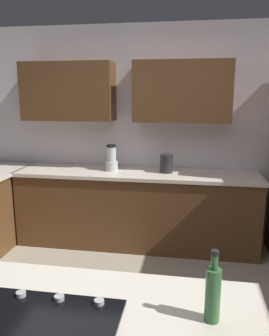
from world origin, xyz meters
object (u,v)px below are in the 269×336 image
at_px(kettle, 166,164).
at_px(second_bottle, 213,293).
at_px(cooktop, 15,334).
at_px(blender, 112,160).

distance_m(kettle, second_bottle, 2.64).
xyz_separation_m(cooktop, blender, (0.29, -2.83, 0.12)).
distance_m(blender, second_bottle, 2.81).
height_order(kettle, second_bottle, second_bottle).
bearing_deg(blender, second_bottle, 111.51).
distance_m(cooktop, second_bottle, 0.78).
bearing_deg(cooktop, blender, -84.19).
distance_m(cooktop, kettle, 2.85).
height_order(blender, second_bottle, blender).
relative_size(blender, second_bottle, 1.01).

